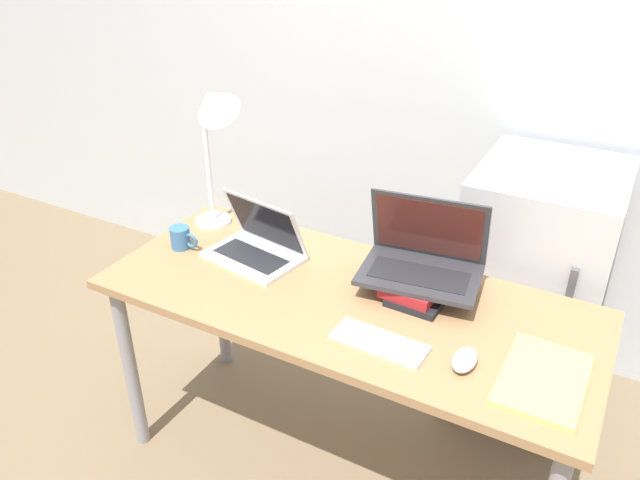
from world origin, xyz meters
name	(u,v)px	position (x,y,z in m)	size (l,w,h in m)	color
wall_back	(465,45)	(0.00, 1.39, 1.35)	(8.00, 0.05, 2.70)	silver
desk	(345,317)	(0.00, 0.34, 0.67)	(1.59, 0.67, 0.76)	#9E754C
laptop_left	(257,245)	(-0.38, 0.41, 0.80)	(0.36, 0.27, 0.22)	silver
book_stack	(419,286)	(0.20, 0.46, 0.79)	(0.20, 0.26, 0.06)	black
laptop_on_books	(423,259)	(0.19, 0.50, 0.87)	(0.41, 0.30, 0.26)	#333338
wireless_keyboard	(380,342)	(0.20, 0.16, 0.77)	(0.28, 0.12, 0.01)	silver
mouse	(465,360)	(0.43, 0.19, 0.78)	(0.06, 0.11, 0.03)	#B2B2B7
notepad	(543,378)	(0.64, 0.23, 0.76)	(0.21, 0.32, 0.01)	#EFE066
mug	(181,238)	(-0.66, 0.33, 0.80)	(0.11, 0.07, 0.08)	teal
desk_lamp	(213,119)	(-0.62, 0.51, 1.20)	(0.23, 0.20, 0.59)	white
mini_fridge	(531,292)	(0.47, 1.03, 0.52)	(0.51, 0.59, 1.03)	silver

